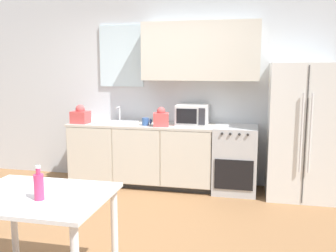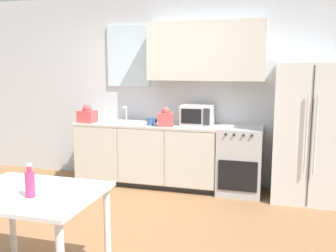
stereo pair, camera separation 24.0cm
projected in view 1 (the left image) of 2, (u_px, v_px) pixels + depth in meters
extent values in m
plane|color=olive|center=(116.00, 234.00, 3.79)|extent=(12.00, 12.00, 0.00)
cube|color=silver|center=(161.00, 89.00, 5.45)|extent=(12.00, 0.06, 2.70)
cube|color=silver|center=(121.00, 56.00, 5.46)|extent=(0.66, 0.04, 0.88)
cube|color=beige|center=(200.00, 51.00, 5.06)|extent=(1.59, 0.32, 0.78)
cube|color=#333333|center=(143.00, 181.00, 5.42)|extent=(2.03, 0.52, 0.08)
cube|color=beige|center=(142.00, 153.00, 5.33)|extent=(2.03, 0.58, 0.77)
cube|color=beige|center=(89.00, 155.00, 5.19)|extent=(0.66, 0.01, 0.75)
cube|color=beige|center=(136.00, 157.00, 5.04)|extent=(0.66, 0.01, 0.75)
cube|color=beige|center=(185.00, 160.00, 4.89)|extent=(0.66, 0.01, 0.75)
cube|color=beige|center=(142.00, 125.00, 5.26)|extent=(2.05, 0.61, 0.03)
cube|color=#B7BABC|center=(235.00, 159.00, 5.04)|extent=(0.57, 0.60, 0.89)
cube|color=black|center=(234.00, 175.00, 4.77)|extent=(0.49, 0.01, 0.39)
cylinder|color=#262626|center=(222.00, 134.00, 4.71)|extent=(0.03, 0.02, 0.03)
cylinder|color=#262626|center=(230.00, 134.00, 4.69)|extent=(0.03, 0.02, 0.03)
cylinder|color=#262626|center=(239.00, 134.00, 4.67)|extent=(0.03, 0.02, 0.03)
cylinder|color=#262626|center=(248.00, 135.00, 4.64)|extent=(0.03, 0.02, 0.03)
cube|color=silver|center=(302.00, 131.00, 4.76)|extent=(0.84, 0.66, 1.72)
cube|color=#3F3F3F|center=(305.00, 136.00, 4.44)|extent=(0.01, 0.01, 1.66)
cylinder|color=silver|center=(301.00, 133.00, 4.42)|extent=(0.02, 0.02, 0.95)
cylinder|color=silver|center=(310.00, 134.00, 4.40)|extent=(0.02, 0.02, 0.95)
cube|color=#B7BABC|center=(116.00, 122.00, 5.34)|extent=(0.57, 0.38, 0.02)
cylinder|color=silver|center=(120.00, 113.00, 5.47)|extent=(0.02, 0.02, 0.21)
cylinder|color=silver|center=(118.00, 107.00, 5.39)|extent=(0.02, 0.14, 0.02)
cube|color=silver|center=(192.00, 115.00, 5.17)|extent=(0.43, 0.35, 0.28)
cube|color=black|center=(187.00, 116.00, 5.01)|extent=(0.27, 0.01, 0.20)
cube|color=#2D2D33|center=(202.00, 117.00, 4.96)|extent=(0.09, 0.01, 0.22)
cylinder|color=#335999|center=(145.00, 122.00, 5.12)|extent=(0.09, 0.09, 0.10)
torus|color=#335999|center=(151.00, 121.00, 5.10)|extent=(0.02, 0.08, 0.08)
cube|color=#D14C4C|center=(161.00, 120.00, 5.03)|extent=(0.24, 0.21, 0.18)
sphere|color=#D14C4C|center=(161.00, 111.00, 5.01)|extent=(0.13, 0.13, 0.11)
cube|color=#D14C4C|center=(80.00, 117.00, 5.31)|extent=(0.25, 0.21, 0.17)
sphere|color=#D14C4C|center=(80.00, 109.00, 5.29)|extent=(0.14, 0.14, 0.13)
cube|color=white|center=(37.00, 196.00, 2.77)|extent=(1.05, 0.82, 0.03)
cylinder|color=white|center=(14.00, 220.00, 3.26)|extent=(0.06, 0.06, 0.71)
cylinder|color=white|center=(114.00, 230.00, 3.06)|extent=(0.06, 0.06, 0.71)
cylinder|color=#DB386B|center=(39.00, 187.00, 2.64)|extent=(0.07, 0.07, 0.19)
cylinder|color=#DB386B|center=(38.00, 171.00, 2.62)|extent=(0.03, 0.03, 0.05)
cylinder|color=white|center=(38.00, 167.00, 2.62)|extent=(0.04, 0.04, 0.02)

